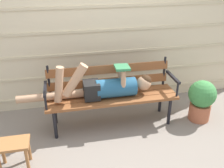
# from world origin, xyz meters

# --- Properties ---
(ground_plane) EXTENTS (12.00, 12.00, 0.00)m
(ground_plane) POSITION_xyz_m (0.00, 0.00, 0.00)
(ground_plane) COLOR gray
(house_siding) EXTENTS (4.67, 0.08, 2.29)m
(house_siding) POSITION_xyz_m (0.00, 0.72, 1.14)
(house_siding) COLOR beige
(house_siding) RESTS_ON ground
(park_bench) EXTENTS (1.72, 0.44, 0.84)m
(park_bench) POSITION_xyz_m (-0.00, 0.12, 0.47)
(park_bench) COLOR brown
(park_bench) RESTS_ON ground
(reclining_person) EXTENTS (1.72, 0.26, 0.52)m
(reclining_person) POSITION_xyz_m (-0.11, 0.06, 0.57)
(reclining_person) COLOR #23567A
(footstool) EXTENTS (0.34, 0.25, 0.33)m
(footstool) POSITION_xyz_m (-1.18, -0.54, 0.26)
(footstool) COLOR #9E6638
(footstool) RESTS_ON ground
(potted_plant) EXTENTS (0.37, 0.37, 0.59)m
(potted_plant) POSITION_xyz_m (1.22, -0.08, 0.32)
(potted_plant) COLOR #AD5B3D
(potted_plant) RESTS_ON ground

